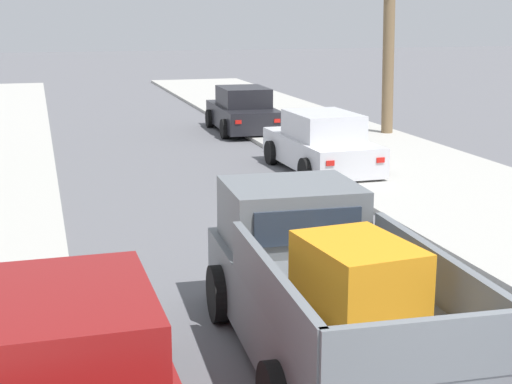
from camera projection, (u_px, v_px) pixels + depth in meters
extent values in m
cube|color=#B2AFA8|center=(451.00, 188.00, 17.67)|extent=(5.16, 60.00, 0.12)
cube|color=silver|center=(404.00, 191.00, 17.36)|extent=(0.16, 60.00, 0.10)
cube|color=slate|center=(328.00, 314.00, 8.86)|extent=(2.13, 5.18, 0.80)
cube|color=slate|center=(291.00, 213.00, 10.19)|extent=(1.78, 1.57, 0.80)
cube|color=#283342|center=(308.00, 227.00, 9.46)|extent=(1.38, 0.12, 0.44)
cube|color=#283342|center=(276.00, 198.00, 10.90)|extent=(1.46, 0.12, 0.48)
cube|color=slate|center=(271.00, 291.00, 7.68)|extent=(0.24, 3.30, 0.56)
cube|color=slate|center=(438.00, 277.00, 8.09)|extent=(0.24, 3.30, 0.56)
cube|color=slate|center=(428.00, 351.00, 6.32)|extent=(1.88, 0.18, 0.56)
cylinder|color=black|center=(220.00, 293.00, 10.13)|extent=(0.29, 0.77, 0.76)
cylinder|color=black|center=(360.00, 282.00, 10.58)|extent=(0.29, 0.77, 0.76)
cylinder|color=black|center=(464.00, 378.00, 7.80)|extent=(0.29, 0.77, 0.76)
cube|color=orange|center=(358.00, 276.00, 7.84)|extent=(1.10, 1.42, 0.73)
cube|color=silver|center=(321.00, 151.00, 19.68)|extent=(1.88, 4.25, 0.72)
cube|color=silver|center=(323.00, 125.00, 19.44)|extent=(1.58, 2.14, 0.64)
cube|color=#283342|center=(309.00, 121.00, 20.34)|extent=(1.37, 0.12, 0.52)
cube|color=#283342|center=(338.00, 131.00, 18.54)|extent=(1.34, 0.12, 0.50)
cylinder|color=black|center=(271.00, 152.00, 20.68)|extent=(0.24, 0.65, 0.64)
cylinder|color=black|center=(333.00, 149.00, 21.21)|extent=(0.24, 0.65, 0.64)
cylinder|color=black|center=(306.00, 171.00, 18.26)|extent=(0.24, 0.65, 0.64)
cylinder|color=black|center=(375.00, 167.00, 18.79)|extent=(0.24, 0.65, 0.64)
cube|color=red|center=(330.00, 163.00, 17.51)|extent=(0.20, 0.05, 0.12)
cube|color=white|center=(272.00, 137.00, 21.45)|extent=(0.20, 0.05, 0.10)
cube|color=red|center=(381.00, 160.00, 17.88)|extent=(0.20, 0.05, 0.12)
cube|color=white|center=(313.00, 135.00, 21.81)|extent=(0.20, 0.05, 0.10)
cube|color=maroon|center=(69.00, 325.00, 7.01)|extent=(1.54, 2.12, 0.64)
cube|color=#283342|center=(64.00, 291.00, 7.92)|extent=(1.37, 0.10, 0.52)
cube|color=#283342|center=(76.00, 373.00, 6.11)|extent=(1.34, 0.10, 0.50)
cylinder|color=black|center=(148.00, 342.00, 8.77)|extent=(0.23, 0.64, 0.64)
cube|color=white|center=(8.00, 307.00, 9.04)|extent=(0.20, 0.04, 0.10)
cube|color=white|center=(113.00, 297.00, 9.38)|extent=(0.20, 0.04, 0.10)
cube|color=black|center=(243.00, 116.00, 26.26)|extent=(1.89, 4.25, 0.72)
cube|color=black|center=(243.00, 97.00, 26.01)|extent=(1.58, 2.15, 0.64)
cube|color=#283342|center=(237.00, 94.00, 26.93)|extent=(1.37, 0.12, 0.52)
cube|color=#283342|center=(250.00, 100.00, 25.10)|extent=(1.34, 0.12, 0.50)
cylinder|color=black|center=(210.00, 118.00, 27.32)|extent=(0.24, 0.65, 0.64)
cylinder|color=black|center=(259.00, 117.00, 27.75)|extent=(0.24, 0.65, 0.64)
cylinder|color=black|center=(225.00, 129.00, 24.86)|extent=(0.24, 0.65, 0.64)
cylinder|color=black|center=(278.00, 127.00, 25.29)|extent=(0.24, 0.65, 0.64)
cube|color=red|center=(238.00, 122.00, 24.09)|extent=(0.20, 0.05, 0.12)
cube|color=white|center=(213.00, 107.00, 28.09)|extent=(0.20, 0.05, 0.10)
cube|color=red|center=(277.00, 121.00, 24.39)|extent=(0.20, 0.05, 0.12)
cube|color=white|center=(246.00, 107.00, 28.38)|extent=(0.20, 0.05, 0.10)
cylinder|color=brown|center=(389.00, 26.00, 24.76)|extent=(0.37, 0.68, 7.16)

